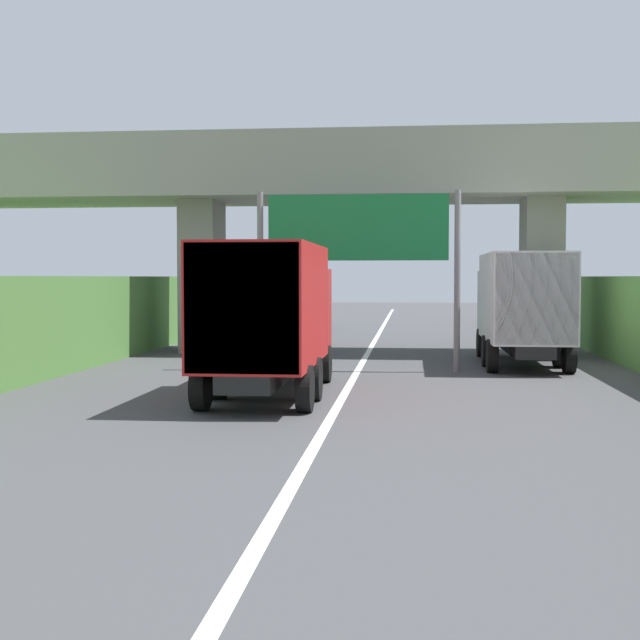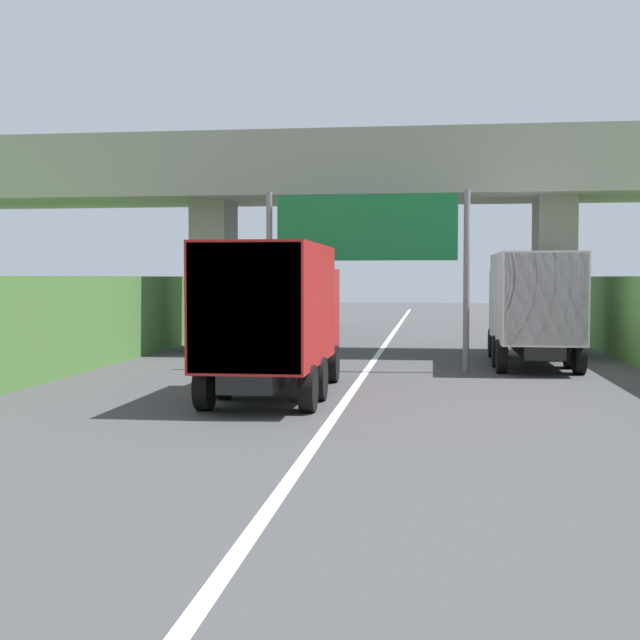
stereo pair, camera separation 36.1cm
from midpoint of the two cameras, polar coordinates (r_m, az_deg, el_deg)
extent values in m
cube|color=white|center=(24.24, 3.27, -3.64)|extent=(0.20, 99.82, 0.01)
cube|color=gray|center=(31.72, 4.27, 8.83)|extent=(40.00, 4.80, 1.10)
cube|color=gray|center=(29.66, 4.04, 11.40)|extent=(40.00, 0.36, 1.10)
cube|color=gray|center=(34.05, 4.48, 10.28)|extent=(40.00, 0.36, 1.10)
cube|color=gray|center=(32.46, -6.61, 2.84)|extent=(1.30, 2.20, 5.51)
cube|color=gray|center=(31.81, 15.33, 2.76)|extent=(1.30, 2.20, 5.51)
cylinder|color=slate|center=(25.58, -2.92, 2.54)|extent=(0.18, 0.18, 5.21)
cylinder|color=slate|center=(25.20, 9.95, 2.49)|extent=(0.18, 0.18, 5.21)
cube|color=#167238|center=(25.27, 3.48, 6.06)|extent=(5.20, 0.12, 1.90)
cube|color=white|center=(25.25, 3.48, 6.06)|extent=(4.89, 0.01, 1.67)
cube|color=black|center=(27.89, 13.95, -1.52)|extent=(1.10, 7.30, 0.36)
cube|color=silver|center=(30.41, 13.42, 1.16)|extent=(2.10, 2.10, 2.10)
cube|color=#2D3842|center=(31.42, 13.23, 1.76)|extent=(1.89, 0.06, 0.90)
cube|color=silver|center=(26.78, 14.25, 1.47)|extent=(2.30, 5.20, 2.60)
cube|color=#A8A8A4|center=(24.22, 14.98, 1.33)|extent=(2.21, 0.04, 2.50)
cylinder|color=black|center=(30.40, 11.57, -1.48)|extent=(0.30, 0.96, 0.96)
cylinder|color=black|center=(30.60, 15.20, -1.50)|extent=(0.30, 0.96, 0.96)
cylinder|color=black|center=(25.34, 12.18, -2.34)|extent=(0.30, 0.96, 0.96)
cylinder|color=black|center=(25.61, 16.96, -2.34)|extent=(0.30, 0.96, 0.96)
cylinder|color=black|center=(27.02, 11.88, -2.02)|extent=(0.30, 0.96, 0.96)
cylinder|color=black|center=(27.27, 16.37, -2.03)|extent=(0.30, 0.96, 0.96)
cube|color=black|center=(20.20, -2.28, -3.06)|extent=(1.10, 7.30, 0.36)
cube|color=red|center=(22.67, -1.18, 0.70)|extent=(2.10, 2.10, 2.10)
cube|color=#2D3842|center=(23.67, -0.82, 1.51)|extent=(1.89, 0.06, 0.90)
cube|color=red|center=(19.06, -2.81, 1.05)|extent=(2.30, 5.20, 2.60)
cube|color=maroon|center=(16.53, -4.39, 0.77)|extent=(2.21, 0.04, 2.50)
cylinder|color=black|center=(22.93, -3.58, -2.81)|extent=(0.30, 0.96, 0.96)
cylinder|color=black|center=(22.64, 1.25, -2.88)|extent=(0.30, 0.96, 0.96)
cylinder|color=black|center=(18.02, -6.97, -4.37)|extent=(0.30, 0.96, 0.96)
cylinder|color=black|center=(17.62, -0.19, -4.51)|extent=(0.30, 0.96, 0.96)
cylinder|color=black|center=(19.65, -5.75, -3.76)|extent=(0.30, 0.96, 0.96)
cylinder|color=black|center=(19.28, 0.47, -3.88)|extent=(0.30, 0.96, 0.96)
cube|color=black|center=(46.45, -0.83, 0.26)|extent=(1.10, 7.30, 0.36)
cube|color=#233D9E|center=(48.99, -0.40, 1.83)|extent=(2.10, 2.10, 2.10)
cube|color=#2D3842|center=(49.99, -0.24, 2.20)|extent=(1.89, 0.06, 0.90)
cube|color=#233D9E|center=(45.37, -1.02, 2.07)|extent=(2.30, 5.20, 2.60)
cube|color=navy|center=(42.82, -1.52, 2.03)|extent=(2.21, 0.04, 2.50)
cylinder|color=black|center=(49.17, -1.52, 0.19)|extent=(0.30, 0.96, 0.96)
cylinder|color=black|center=(48.91, 0.73, 0.18)|extent=(0.30, 0.96, 0.96)
cylinder|color=black|center=(44.18, -2.66, -0.11)|extent=(0.30, 0.96, 0.96)
cylinder|color=black|center=(43.86, 0.09, -0.12)|extent=(0.30, 0.96, 0.96)
cylinder|color=black|center=(45.85, -2.29, 0.00)|extent=(0.30, 0.96, 0.96)
cylinder|color=black|center=(45.54, 0.36, -0.02)|extent=(0.30, 0.96, 0.96)
camera|label=1|loc=(0.18, -89.30, 0.03)|focal=48.98mm
camera|label=2|loc=(0.18, 90.70, -0.03)|focal=48.98mm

